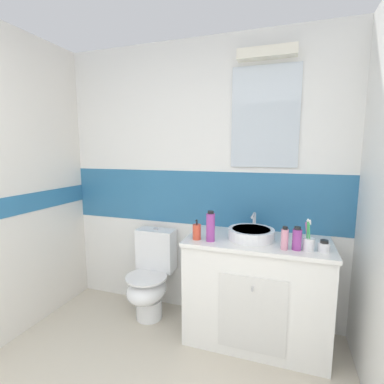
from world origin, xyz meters
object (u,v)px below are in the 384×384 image
at_px(hair_gel_jar, 324,247).
at_px(mouthwash_bottle, 297,239).
at_px(shampoo_bottle_tall, 211,227).
at_px(toothbrush_cup, 308,243).
at_px(deodorant_spray_can, 285,239).
at_px(soap_dispenser, 197,232).
at_px(sink_basin, 251,233).
at_px(toilet, 150,277).

bearing_deg(hair_gel_jar, mouthwash_bottle, -174.45).
bearing_deg(shampoo_bottle_tall, toothbrush_cup, 1.90).
xyz_separation_m(toothbrush_cup, mouthwash_bottle, (-0.08, -0.02, 0.02)).
bearing_deg(deodorant_spray_can, toothbrush_cup, 11.96).
bearing_deg(toothbrush_cup, shampoo_bottle_tall, -178.10).
distance_m(toothbrush_cup, soap_dispenser, 0.81).
distance_m(soap_dispenser, shampoo_bottle_tall, 0.12).
relative_size(sink_basin, soap_dispenser, 2.53).
relative_size(soap_dispenser, shampoo_bottle_tall, 0.68).
xyz_separation_m(toothbrush_cup, soap_dispenser, (-0.81, -0.01, 0.01)).
height_order(sink_basin, soap_dispenser, sink_basin).
height_order(toilet, mouthwash_bottle, mouthwash_bottle).
bearing_deg(mouthwash_bottle, soap_dispenser, 179.73).
bearing_deg(hair_gel_jar, soap_dispenser, -179.14).
height_order(toothbrush_cup, soap_dispenser, toothbrush_cup).
height_order(deodorant_spray_can, shampoo_bottle_tall, shampoo_bottle_tall).
bearing_deg(soap_dispenser, toothbrush_cup, 0.93).
height_order(soap_dispenser, hair_gel_jar, soap_dispenser).
xyz_separation_m(sink_basin, shampoo_bottle_tall, (-0.29, -0.16, 0.07)).
distance_m(toilet, soap_dispenser, 0.76).
bearing_deg(toilet, hair_gel_jar, -6.82).
bearing_deg(toilet, sink_basin, -2.31).
bearing_deg(mouthwash_bottle, shampoo_bottle_tall, -179.40).
height_order(shampoo_bottle_tall, mouthwash_bottle, shampoo_bottle_tall).
relative_size(toilet, soap_dispenser, 5.11).
distance_m(toothbrush_cup, mouthwash_bottle, 0.08).
distance_m(toilet, deodorant_spray_can, 1.30).
relative_size(toilet, hair_gel_jar, 9.78).
bearing_deg(shampoo_bottle_tall, mouthwash_bottle, 0.60).
bearing_deg(shampoo_bottle_tall, sink_basin, 28.51).
xyz_separation_m(toilet, toothbrush_cup, (1.32, -0.17, 0.53)).
bearing_deg(toothbrush_cup, sink_basin, 161.93).
bearing_deg(toilet, toothbrush_cup, -7.36).
bearing_deg(toilet, deodorant_spray_can, -9.95).
bearing_deg(soap_dispenser, shampoo_bottle_tall, -5.02).
bearing_deg(sink_basin, soap_dispenser, -159.93).
bearing_deg(soap_dispenser, sink_basin, 20.07).
xyz_separation_m(soap_dispenser, deodorant_spray_can, (0.65, -0.02, 0.02)).
height_order(sink_basin, deodorant_spray_can, sink_basin).
bearing_deg(shampoo_bottle_tall, hair_gel_jar, 1.70).
relative_size(sink_basin, mouthwash_bottle, 2.42).
bearing_deg(toothbrush_cup, soap_dispenser, -179.07).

